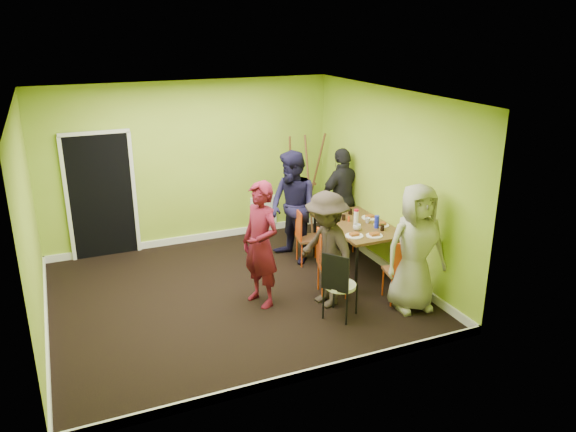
# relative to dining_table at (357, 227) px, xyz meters

# --- Properties ---
(ground) EXTENTS (5.00, 5.00, 0.00)m
(ground) POSITION_rel_dining_table_xyz_m (-2.05, -0.10, -0.70)
(ground) COLOR black
(ground) RESTS_ON ground
(room_walls) EXTENTS (5.04, 4.54, 2.82)m
(room_walls) POSITION_rel_dining_table_xyz_m (-2.07, -0.06, 0.29)
(room_walls) COLOR #90AE2C
(room_walls) RESTS_ON ground
(dining_table) EXTENTS (0.90, 1.50, 0.75)m
(dining_table) POSITION_rel_dining_table_xyz_m (0.00, 0.00, 0.00)
(dining_table) COLOR black
(dining_table) RESTS_ON ground
(chair_left_far) EXTENTS (0.43, 0.43, 0.90)m
(chair_left_far) POSITION_rel_dining_table_xyz_m (-0.66, 0.51, -0.19)
(chair_left_far) COLOR #E44815
(chair_left_far) RESTS_ON ground
(chair_left_near) EXTENTS (0.50, 0.49, 0.97)m
(chair_left_near) POSITION_rel_dining_table_xyz_m (-0.83, -0.62, -0.15)
(chair_left_near) COLOR #E44815
(chair_left_near) RESTS_ON ground
(chair_back_end) EXTENTS (0.39, 0.46, 0.89)m
(chair_back_end) POSITION_rel_dining_table_xyz_m (0.16, 0.90, -0.07)
(chair_back_end) COLOR #E44815
(chair_back_end) RESTS_ON ground
(chair_front_end) EXTENTS (0.45, 0.46, 0.93)m
(chair_front_end) POSITION_rel_dining_table_xyz_m (0.00, -1.23, -0.17)
(chair_front_end) COLOR #E44815
(chair_front_end) RESTS_ON ground
(chair_bentwood) EXTENTS (0.51, 0.51, 0.94)m
(chair_bentwood) POSITION_rel_dining_table_xyz_m (-1.00, -1.29, -0.17)
(chair_bentwood) COLOR black
(chair_bentwood) RESTS_ON ground
(easel) EXTENTS (0.73, 0.68, 1.82)m
(easel) POSITION_rel_dining_table_xyz_m (-0.01, 1.92, 0.20)
(easel) COLOR brown
(easel) RESTS_ON ground
(plate_near_left) EXTENTS (0.23, 0.23, 0.01)m
(plate_near_left) POSITION_rel_dining_table_xyz_m (-0.21, 0.42, 0.06)
(plate_near_left) COLOR white
(plate_near_left) RESTS_ON dining_table
(plate_near_right) EXTENTS (0.26, 0.26, 0.01)m
(plate_near_right) POSITION_rel_dining_table_xyz_m (-0.30, -0.44, 0.06)
(plate_near_right) COLOR white
(plate_near_right) RESTS_ON dining_table
(plate_far_back) EXTENTS (0.22, 0.22, 0.01)m
(plate_far_back) POSITION_rel_dining_table_xyz_m (0.03, 0.62, 0.06)
(plate_far_back) COLOR white
(plate_far_back) RESTS_ON dining_table
(plate_far_front) EXTENTS (0.24, 0.24, 0.01)m
(plate_far_front) POSITION_rel_dining_table_xyz_m (-0.03, -0.55, 0.06)
(plate_far_front) COLOR white
(plate_far_front) RESTS_ON dining_table
(plate_wall_back) EXTENTS (0.26, 0.26, 0.01)m
(plate_wall_back) POSITION_rel_dining_table_xyz_m (0.32, 0.15, 0.06)
(plate_wall_back) COLOR white
(plate_wall_back) RESTS_ON dining_table
(plate_wall_front) EXTENTS (0.24, 0.24, 0.01)m
(plate_wall_front) POSITION_rel_dining_table_xyz_m (0.30, -0.22, 0.06)
(plate_wall_front) COLOR white
(plate_wall_front) RESTS_ON dining_table
(thermos) EXTENTS (0.07, 0.07, 0.22)m
(thermos) POSITION_rel_dining_table_xyz_m (-0.05, -0.04, 0.16)
(thermos) COLOR white
(thermos) RESTS_ON dining_table
(blue_bottle) EXTENTS (0.07, 0.07, 0.19)m
(blue_bottle) POSITION_rel_dining_table_xyz_m (0.17, -0.27, 0.15)
(blue_bottle) COLOR #1923BE
(blue_bottle) RESTS_ON dining_table
(orange_bottle) EXTENTS (0.03, 0.03, 0.09)m
(orange_bottle) POSITION_rel_dining_table_xyz_m (-0.07, 0.15, 0.10)
(orange_bottle) COLOR #E44815
(orange_bottle) RESTS_ON dining_table
(glass_mid) EXTENTS (0.06, 0.06, 0.09)m
(glass_mid) POSITION_rel_dining_table_xyz_m (-0.12, 0.23, 0.10)
(glass_mid) COLOR black
(glass_mid) RESTS_ON dining_table
(glass_back) EXTENTS (0.06, 0.06, 0.09)m
(glass_back) POSITION_rel_dining_table_xyz_m (0.12, 0.44, 0.10)
(glass_back) COLOR black
(glass_back) RESTS_ON dining_table
(glass_front) EXTENTS (0.06, 0.06, 0.10)m
(glass_front) POSITION_rel_dining_table_xyz_m (0.19, -0.41, 0.10)
(glass_front) COLOR black
(glass_front) RESTS_ON dining_table
(cup_a) EXTENTS (0.12, 0.12, 0.10)m
(cup_a) POSITION_rel_dining_table_xyz_m (-0.15, -0.25, 0.10)
(cup_a) COLOR white
(cup_a) RESTS_ON dining_table
(cup_b) EXTENTS (0.09, 0.09, 0.08)m
(cup_b) POSITION_rel_dining_table_xyz_m (0.16, -0.03, 0.10)
(cup_b) COLOR white
(cup_b) RESTS_ON dining_table
(person_standing) EXTENTS (0.61, 0.74, 1.74)m
(person_standing) POSITION_rel_dining_table_xyz_m (-1.77, -0.49, 0.18)
(person_standing) COLOR #5C0F21
(person_standing) RESTS_ON ground
(person_left_far) EXTENTS (0.89, 1.03, 1.81)m
(person_left_far) POSITION_rel_dining_table_xyz_m (-0.78, 0.69, 0.21)
(person_left_far) COLOR black
(person_left_far) RESTS_ON ground
(person_left_near) EXTENTS (0.74, 1.11, 1.61)m
(person_left_near) POSITION_rel_dining_table_xyz_m (-0.97, -0.86, 0.11)
(person_left_near) COLOR #2C241D
(person_left_near) RESTS_ON ground
(person_back_end) EXTENTS (1.08, 0.64, 1.72)m
(person_back_end) POSITION_rel_dining_table_xyz_m (0.26, 0.96, 0.16)
(person_back_end) COLOR black
(person_back_end) RESTS_ON ground
(person_front_end) EXTENTS (0.91, 0.65, 1.75)m
(person_front_end) POSITION_rel_dining_table_xyz_m (0.07, -1.42, 0.18)
(person_front_end) COLOR gray
(person_front_end) RESTS_ON ground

